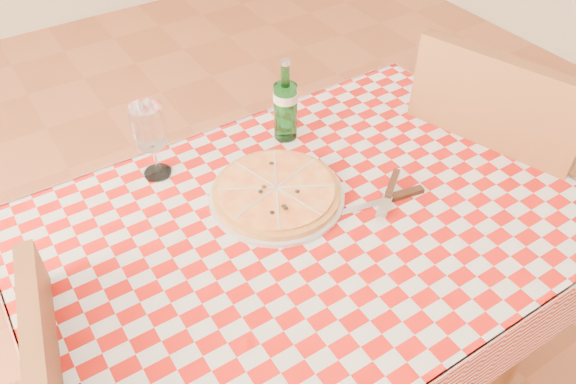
% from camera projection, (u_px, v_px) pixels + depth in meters
% --- Properties ---
extents(dining_table, '(1.20, 0.80, 0.75)m').
position_uv_depth(dining_table, '(308.00, 251.00, 1.37)').
color(dining_table, brown).
rests_on(dining_table, ground).
extents(tablecloth, '(1.30, 0.90, 0.01)m').
position_uv_depth(tablecloth, '(309.00, 224.00, 1.31)').
color(tablecloth, '#AA100A').
rests_on(tablecloth, dining_table).
extents(chair_near, '(0.57, 0.57, 1.01)m').
position_uv_depth(chair_near, '(486.00, 171.00, 1.72)').
color(chair_near, brown).
rests_on(chair_near, ground).
extents(pizza_plate, '(0.40, 0.40, 0.04)m').
position_uv_depth(pizza_plate, '(277.00, 191.00, 1.35)').
color(pizza_plate, '#CC8E44').
rests_on(pizza_plate, tablecloth).
extents(water_bottle, '(0.08, 0.08, 0.23)m').
position_uv_depth(water_bottle, '(285.00, 100.00, 1.47)').
color(water_bottle, '#175D22').
rests_on(water_bottle, tablecloth).
extents(wine_glass, '(0.08, 0.08, 0.20)m').
position_uv_depth(wine_glass, '(151.00, 142.00, 1.36)').
color(wine_glass, white).
rests_on(wine_glass, tablecloth).
extents(cutlery, '(0.29, 0.26, 0.03)m').
position_uv_depth(cutlery, '(388.00, 197.00, 1.35)').
color(cutlery, silver).
rests_on(cutlery, tablecloth).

